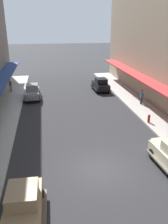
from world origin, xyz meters
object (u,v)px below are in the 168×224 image
(pedestrian_1, at_px, (142,97))
(parked_car_2, at_px, (32,92))
(parked_car_3, at_px, (101,84))
(pedestrian_4, at_px, (10,86))
(parked_car_1, at_px, (23,207))
(fire_hydrant, at_px, (149,118))

(pedestrian_1, bearing_deg, parked_car_2, 159.69)
(parked_car_2, xyz_separation_m, parked_car_3, (9.40, 2.16, 0.00))
(parked_car_2, distance_m, pedestrian_4, 4.50)
(pedestrian_1, xyz_separation_m, pedestrian_4, (-15.67, 7.99, -0.02))
(parked_car_1, height_order, pedestrian_1, parked_car_1)
(parked_car_2, bearing_deg, parked_car_3, 12.97)
(parked_car_3, distance_m, fire_hydrant, 12.24)
(fire_hydrant, bearing_deg, parked_car_1, -137.25)
(parked_car_3, height_order, fire_hydrant, parked_car_3)
(fire_hydrant, bearing_deg, pedestrian_1, 74.82)
(parked_car_2, xyz_separation_m, fire_hydrant, (11.20, -9.93, -0.38))
(pedestrian_4, bearing_deg, fire_hydrant, -42.93)
(fire_hydrant, relative_size, pedestrian_4, 0.50)
(parked_car_1, height_order, parked_car_2, same)
(fire_hydrant, bearing_deg, parked_car_3, 98.47)
(parked_car_2, xyz_separation_m, pedestrian_1, (12.63, -4.67, 0.07))
(pedestrian_4, bearing_deg, pedestrian_1, -27.01)
(parked_car_2, bearing_deg, fire_hydrant, -41.58)
(parked_car_3, distance_m, pedestrian_4, 12.49)
(parked_car_1, bearing_deg, pedestrian_1, 51.19)
(parked_car_3, height_order, pedestrian_4, parked_car_3)
(parked_car_2, height_order, parked_car_3, same)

